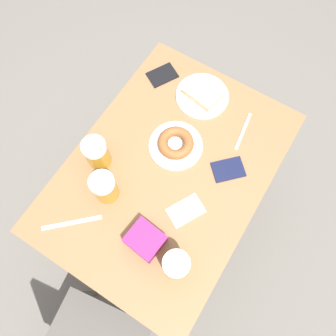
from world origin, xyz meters
name	(u,v)px	position (x,y,z in m)	size (l,w,h in m)	color
ground_plane	(168,212)	(0.00, 0.00, 0.00)	(8.00, 8.00, 0.00)	#666059
table	(168,175)	(0.00, 0.00, 0.68)	(0.75, 1.05, 0.75)	olive
plate_with_cake	(202,95)	(0.05, -0.37, 0.76)	(0.23, 0.23, 0.04)	silver
plate_with_donut	(176,144)	(0.03, -0.11, 0.77)	(0.22, 0.22, 0.05)	silver
beer_mug_left	(97,153)	(0.25, 0.11, 0.82)	(0.09, 0.09, 0.15)	#C68C23
beer_mug_center	(176,265)	(-0.22, 0.30, 0.82)	(0.09, 0.09, 0.15)	#C68C23
beer_mug_right	(105,187)	(0.15, 0.21, 0.82)	(0.09, 0.09, 0.15)	#C68C23
napkin_folded	(186,211)	(-0.15, 0.11, 0.75)	(0.14, 0.16, 0.00)	white
fork	(243,131)	(-0.18, -0.31, 0.75)	(0.04, 0.19, 0.00)	silver
knife	(72,223)	(0.20, 0.38, 0.75)	(0.18, 0.17, 0.00)	silver
passport_near_edge	(228,169)	(-0.21, -0.13, 0.75)	(0.15, 0.15, 0.01)	#141938
passport_far_edge	(162,75)	(0.26, -0.37, 0.75)	(0.14, 0.15, 0.01)	black
blue_pouch	(145,240)	(-0.08, 0.29, 0.78)	(0.14, 0.12, 0.07)	#8C2366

